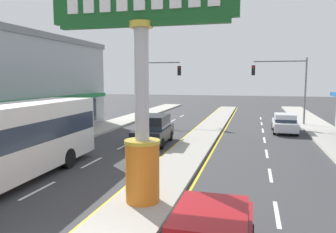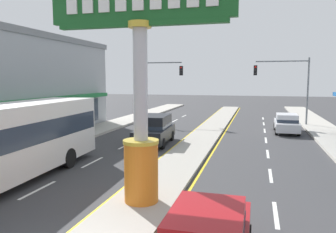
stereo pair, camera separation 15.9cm
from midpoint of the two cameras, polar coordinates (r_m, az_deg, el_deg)
The scene contains 9 objects.
median_strip at distance 24.47m, azimuth 6.43°, elevation -3.44°, with size 2.23×52.00×0.14m, color #A39E93.
sidewalk_left at distance 25.62m, azimuth -14.87°, elevation -3.13°, with size 2.76×60.00×0.18m, color #ADA89E.
lane_markings at distance 23.16m, azimuth 5.91°, elevation -4.17°, with size 8.97×52.00×0.01m.
district_sign at distance 10.88m, azimuth -4.40°, elevation 5.24°, with size 6.23×1.21×7.58m.
traffic_light_left_side at distance 33.10m, azimuth -2.37°, elevation 6.46°, with size 4.86×0.46×6.20m.
traffic_light_right_side at distance 31.98m, azimuth 20.20°, elevation 6.06°, with size 4.86×0.46×6.20m.
suv_far_right_lane at distance 21.77m, azimuth -2.10°, elevation -2.21°, with size 2.16×4.70×1.90m.
bus_near_left_lane at distance 14.75m, azimuth -26.32°, elevation -3.64°, with size 2.94×11.29×3.26m.
sedan_mid_left_lane at distance 27.89m, azimuth 20.07°, elevation -1.08°, with size 1.87×4.32×1.53m.
Camera 2 is at (3.73, -5.80, 4.31)m, focal length 35.07 mm.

